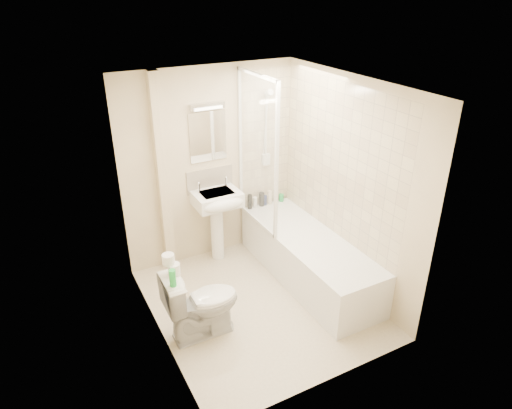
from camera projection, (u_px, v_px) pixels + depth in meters
floor at (259, 303)px, 5.08m from camera, size 2.50×2.50×0.00m
wall_back at (210, 166)px, 5.54m from camera, size 2.20×0.02×2.40m
wall_left at (151, 233)px, 4.08m from camera, size 0.02×2.50×2.40m
wall_right at (347, 186)px, 5.01m from camera, size 0.02×2.50×2.40m
ceiling at (260, 85)px, 4.02m from camera, size 2.20×2.50×0.02m
tile_back at (265, 140)px, 5.74m from camera, size 0.70×0.01×1.75m
tile_right at (339, 162)px, 5.03m from camera, size 0.01×2.10×1.75m
pipe_boxing at (163, 177)px, 5.23m from camera, size 0.12×0.12×2.40m
splashback at (210, 180)px, 5.60m from camera, size 0.60×0.02×0.30m
mirror at (208, 137)px, 5.35m from camera, size 0.46×0.01×0.60m
strip_light at (207, 106)px, 5.17m from camera, size 0.42×0.07×0.07m
bathtub at (308, 257)px, 5.39m from camera, size 0.70×2.10×0.55m
shower_screen at (257, 153)px, 5.24m from camera, size 0.04×0.92×1.80m
shower_fixture at (267, 131)px, 5.65m from camera, size 0.10×0.16×0.99m
pedestal_sink at (218, 207)px, 5.54m from camera, size 0.55×0.50×1.07m
bottle_black_a at (250, 202)px, 5.92m from camera, size 0.06×0.06×0.19m
bottle_white_a at (255, 202)px, 5.96m from camera, size 0.05×0.05×0.14m
bottle_black_b at (262, 199)px, 5.99m from camera, size 0.07×0.07×0.19m
bottle_blue at (265, 200)px, 6.03m from camera, size 0.05×0.05×0.13m
bottle_cream at (270, 197)px, 6.04m from camera, size 0.06×0.06×0.19m
bottle_white_b at (276, 197)px, 6.09m from camera, size 0.05×0.05×0.15m
bottle_green at (281, 198)px, 6.14m from camera, size 0.07×0.07×0.10m
toilet at (202, 303)px, 4.49m from camera, size 0.43×0.74×0.75m
toilet_roll_lower at (174, 269)px, 4.26m from camera, size 0.11×0.11×0.11m
toilet_roll_upper at (168, 259)px, 4.22m from camera, size 0.12×0.12×0.10m
green_bottle at (173, 278)px, 4.08m from camera, size 0.06×0.06×0.17m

